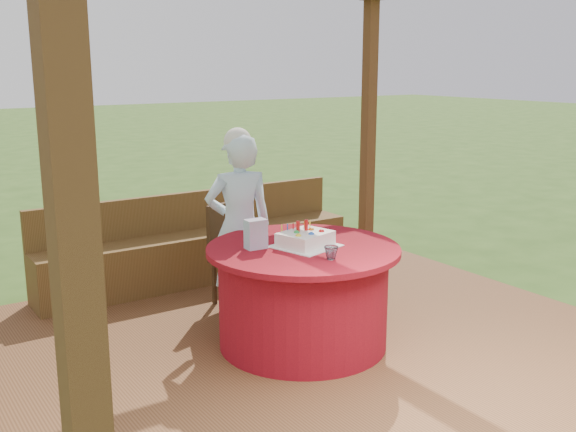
# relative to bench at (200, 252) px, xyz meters

# --- Properties ---
(ground) EXTENTS (60.00, 60.00, 0.00)m
(ground) POSITION_rel_bench_xyz_m (0.00, -1.72, -0.38)
(ground) COLOR #2F501A
(ground) RESTS_ON ground
(deck) EXTENTS (4.50, 4.00, 0.12)m
(deck) POSITION_rel_bench_xyz_m (0.00, -1.72, -0.32)
(deck) COLOR brown
(deck) RESTS_ON ground
(pergola) EXTENTS (4.50, 4.00, 2.72)m
(pergola) POSITION_rel_bench_xyz_m (0.00, -1.72, 2.02)
(pergola) COLOR brown
(pergola) RESTS_ON deck
(bench) EXTENTS (3.00, 0.42, 0.80)m
(bench) POSITION_rel_bench_xyz_m (0.00, 0.00, 0.00)
(bench) COLOR brown
(bench) RESTS_ON deck
(table) EXTENTS (1.35, 1.35, 0.72)m
(table) POSITION_rel_bench_xyz_m (-0.05, -1.74, 0.10)
(table) COLOR maroon
(table) RESTS_ON deck
(chair) EXTENTS (0.48, 0.48, 0.83)m
(chair) POSITION_rel_bench_xyz_m (-0.02, -0.69, 0.18)
(chair) COLOR #382311
(chair) RESTS_ON deck
(elderly_woman) EXTENTS (0.60, 0.47, 1.49)m
(elderly_woman) POSITION_rel_bench_xyz_m (-0.14, -1.00, 0.48)
(elderly_woman) COLOR #A1CFEF
(elderly_woman) RESTS_ON deck
(birthday_cake) EXTENTS (0.48, 0.48, 0.18)m
(birthday_cake) POSITION_rel_bench_xyz_m (-0.04, -1.75, 0.51)
(birthday_cake) COLOR white
(birthday_cake) RESTS_ON table
(gift_bag) EXTENTS (0.15, 0.10, 0.20)m
(gift_bag) POSITION_rel_bench_xyz_m (-0.35, -1.60, 0.56)
(gift_bag) COLOR #D68ABA
(gift_bag) RESTS_ON table
(drinking_glass) EXTENTS (0.11, 0.11, 0.09)m
(drinking_glass) POSITION_rel_bench_xyz_m (-0.08, -2.09, 0.50)
(drinking_glass) COLOR silver
(drinking_glass) RESTS_ON table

